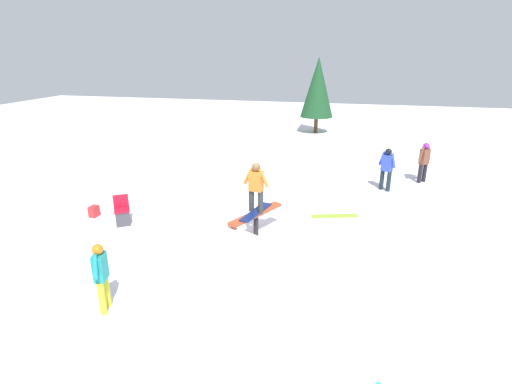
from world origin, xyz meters
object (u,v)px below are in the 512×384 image
at_px(bystander_brown, 424,160).
at_px(loose_snowboard_lime, 334,216).
at_px(bystander_teal, 101,274).
at_px(folding_chair, 122,211).
at_px(backpack_on_snow, 94,211).
at_px(main_rider_on_rail, 256,188).
at_px(rail_feature, 256,216).
at_px(pine_tree_near, 318,87).
at_px(bystander_blue, 387,167).

bearing_deg(bystander_brown, loose_snowboard_lime, -172.38).
distance_m(bystander_teal, loose_snowboard_lime, 7.31).
bearing_deg(folding_chair, bystander_brown, 1.66).
bearing_deg(backpack_on_snow, folding_chair, 79.84).
distance_m(main_rider_on_rail, bystander_teal, 4.58).
relative_size(rail_feature, bystander_brown, 1.22).
xyz_separation_m(loose_snowboard_lime, pine_tree_near, (13.29, 1.86, 2.75)).
bearing_deg(bystander_blue, folding_chair, -111.87).
height_order(folding_chair, pine_tree_near, pine_tree_near).
bearing_deg(bystander_brown, bystander_blue, 176.08).
relative_size(bystander_brown, backpack_on_snow, 4.63).
xyz_separation_m(loose_snowboard_lime, folding_chair, (-2.05, 6.16, 0.40)).
xyz_separation_m(main_rider_on_rail, bystander_blue, (4.86, -3.76, -0.52)).
height_order(main_rider_on_rail, loose_snowboard_lime, main_rider_on_rail).
relative_size(main_rider_on_rail, bystander_teal, 1.02).
xyz_separation_m(backpack_on_snow, pine_tree_near, (15.04, -5.47, 2.59)).
bearing_deg(rail_feature, main_rider_on_rail, 0.00).
relative_size(bystander_blue, loose_snowboard_lime, 1.08).
bearing_deg(bystander_blue, pine_tree_near, 144.47).
height_order(rail_feature, bystander_blue, bystander_blue).
bearing_deg(pine_tree_near, rail_feature, 179.17).
distance_m(main_rider_on_rail, backpack_on_snow, 5.40).
bearing_deg(backpack_on_snow, rail_feature, 92.07).
distance_m(loose_snowboard_lime, folding_chair, 6.50).
xyz_separation_m(bystander_brown, folding_chair, (-6.33, 9.30, -0.47)).
bearing_deg(main_rider_on_rail, bystander_brown, -26.82).
height_order(rail_feature, bystander_teal, bystander_teal).
relative_size(bystander_blue, bystander_brown, 1.00).
distance_m(main_rider_on_rail, folding_chair, 4.20).
relative_size(main_rider_on_rail, loose_snowboard_lime, 1.02).
distance_m(bystander_brown, folding_chair, 11.27).
bearing_deg(bystander_teal, bystander_brown, 130.00).
bearing_deg(folding_chair, pine_tree_near, 41.78).
bearing_deg(rail_feature, bystander_blue, -11.41).
relative_size(rail_feature, main_rider_on_rail, 1.28).
bearing_deg(pine_tree_near, main_rider_on_rail, 179.17).
distance_m(rail_feature, folding_chair, 4.08).
distance_m(rail_feature, main_rider_on_rail, 0.82).
distance_m(rail_feature, backpack_on_snow, 5.27).
xyz_separation_m(bystander_blue, pine_tree_near, (10.34, 3.54, 1.87)).
bearing_deg(folding_chair, loose_snowboard_lime, -14.20).
distance_m(rail_feature, bystander_brown, 8.12).
bearing_deg(rail_feature, bystander_teal, 178.02).
bearing_deg(bystander_brown, backpack_on_snow, 163.86).
bearing_deg(loose_snowboard_lime, bystander_teal, -142.61).
distance_m(bystander_blue, bystander_teal, 10.65).
xyz_separation_m(main_rider_on_rail, bystander_teal, (-4.00, 2.15, -0.59)).
bearing_deg(loose_snowboard_lime, rail_feature, -154.48).
height_order(rail_feature, bystander_brown, bystander_brown).
height_order(main_rider_on_rail, bystander_brown, main_rider_on_rail).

